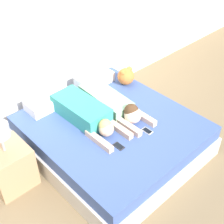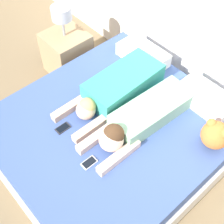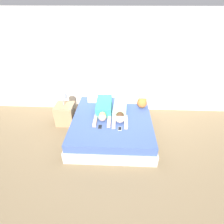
{
  "view_description": "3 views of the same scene",
  "coord_description": "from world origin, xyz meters",
  "px_view_note": "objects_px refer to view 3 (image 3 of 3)",
  "views": [
    {
      "loc": [
        -1.98,
        -2.11,
        2.89
      ],
      "look_at": [
        0.0,
        0.0,
        0.6
      ],
      "focal_mm": 50.0,
      "sensor_mm": 36.0,
      "label": 1
    },
    {
      "loc": [
        1.23,
        -1.1,
        2.66
      ],
      "look_at": [
        0.0,
        0.0,
        0.6
      ],
      "focal_mm": 50.0,
      "sensor_mm": 36.0,
      "label": 2
    },
    {
      "loc": [
        0.15,
        -3.27,
        2.74
      ],
      "look_at": [
        0.0,
        0.0,
        0.6
      ],
      "focal_mm": 28.0,
      "sensor_mm": 36.0,
      "label": 3
    }
  ],
  "objects_px": {
    "person_right": "(120,111)",
    "pillow_head_right": "(128,99)",
    "cell_phone_right": "(120,129)",
    "pillow_head_left": "(98,98)",
    "nightstand": "(65,113)",
    "cell_phone_left": "(100,127)",
    "person_left": "(104,108)",
    "bed": "(112,125)",
    "plush_toy": "(142,103)"
  },
  "relations": [
    {
      "from": "nightstand",
      "to": "pillow_head_right",
      "type": "bearing_deg",
      "value": 14.31
    },
    {
      "from": "bed",
      "to": "person_left",
      "type": "xyz_separation_m",
      "value": [
        -0.21,
        0.25,
        0.33
      ]
    },
    {
      "from": "person_right",
      "to": "cell_phone_left",
      "type": "height_order",
      "value": "person_right"
    },
    {
      "from": "cell_phone_left",
      "to": "bed",
      "type": "bearing_deg",
      "value": 56.83
    },
    {
      "from": "pillow_head_right",
      "to": "nightstand",
      "type": "bearing_deg",
      "value": -165.69
    },
    {
      "from": "cell_phone_left",
      "to": "nightstand",
      "type": "height_order",
      "value": "nightstand"
    },
    {
      "from": "plush_toy",
      "to": "nightstand",
      "type": "bearing_deg",
      "value": -176.84
    },
    {
      "from": "cell_phone_left",
      "to": "plush_toy",
      "type": "bearing_deg",
      "value": 41.51
    },
    {
      "from": "pillow_head_right",
      "to": "person_right",
      "type": "height_order",
      "value": "person_right"
    },
    {
      "from": "plush_toy",
      "to": "pillow_head_left",
      "type": "bearing_deg",
      "value": 164.83
    },
    {
      "from": "person_left",
      "to": "plush_toy",
      "type": "relative_size",
      "value": 4.38
    },
    {
      "from": "person_right",
      "to": "pillow_head_right",
      "type": "bearing_deg",
      "value": 70.92
    },
    {
      "from": "person_right",
      "to": "cell_phone_right",
      "type": "relative_size",
      "value": 8.75
    },
    {
      "from": "plush_toy",
      "to": "nightstand",
      "type": "xyz_separation_m",
      "value": [
        -1.93,
        -0.11,
        -0.29
      ]
    },
    {
      "from": "person_right",
      "to": "nightstand",
      "type": "xyz_separation_m",
      "value": [
        -1.39,
        0.22,
        -0.25
      ]
    },
    {
      "from": "bed",
      "to": "pillow_head_left",
      "type": "relative_size",
      "value": 3.8
    },
    {
      "from": "nightstand",
      "to": "person_right",
      "type": "bearing_deg",
      "value": -9.13
    },
    {
      "from": "pillow_head_left",
      "to": "person_left",
      "type": "height_order",
      "value": "person_left"
    },
    {
      "from": "plush_toy",
      "to": "pillow_head_right",
      "type": "bearing_deg",
      "value": 136.52
    },
    {
      "from": "cell_phone_left",
      "to": "nightstand",
      "type": "xyz_separation_m",
      "value": [
        -0.97,
        0.74,
        -0.17
      ]
    },
    {
      "from": "cell_phone_right",
      "to": "nightstand",
      "type": "xyz_separation_m",
      "value": [
        -1.39,
        0.79,
        -0.17
      ]
    },
    {
      "from": "pillow_head_left",
      "to": "cell_phone_right",
      "type": "bearing_deg",
      "value": -64.07
    },
    {
      "from": "bed",
      "to": "person_right",
      "type": "height_order",
      "value": "person_right"
    },
    {
      "from": "plush_toy",
      "to": "cell_phone_right",
      "type": "bearing_deg",
      "value": -121.13
    },
    {
      "from": "pillow_head_left",
      "to": "person_right",
      "type": "relative_size",
      "value": 0.47
    },
    {
      "from": "pillow_head_right",
      "to": "cell_phone_right",
      "type": "relative_size",
      "value": 4.08
    },
    {
      "from": "person_left",
      "to": "person_right",
      "type": "distance_m",
      "value": 0.4
    },
    {
      "from": "pillow_head_right",
      "to": "plush_toy",
      "type": "xyz_separation_m",
      "value": [
        0.32,
        -0.3,
        0.06
      ]
    },
    {
      "from": "pillow_head_left",
      "to": "nightstand",
      "type": "relative_size",
      "value": 0.6
    },
    {
      "from": "bed",
      "to": "plush_toy",
      "type": "height_order",
      "value": "plush_toy"
    },
    {
      "from": "pillow_head_left",
      "to": "cell_phone_right",
      "type": "distance_m",
      "value": 1.33
    },
    {
      "from": "plush_toy",
      "to": "nightstand",
      "type": "distance_m",
      "value": 1.95
    },
    {
      "from": "cell_phone_left",
      "to": "cell_phone_right",
      "type": "height_order",
      "value": "same"
    },
    {
      "from": "bed",
      "to": "pillow_head_left",
      "type": "bearing_deg",
      "value": 116.9
    },
    {
      "from": "person_right",
      "to": "cell_phone_left",
      "type": "xyz_separation_m",
      "value": [
        -0.42,
        -0.52,
        -0.08
      ]
    },
    {
      "from": "pillow_head_right",
      "to": "person_right",
      "type": "relative_size",
      "value": 0.47
    },
    {
      "from": "pillow_head_left",
      "to": "cell_phone_left",
      "type": "relative_size",
      "value": 4.08
    },
    {
      "from": "person_left",
      "to": "cell_phone_left",
      "type": "relative_size",
      "value": 8.51
    },
    {
      "from": "cell_phone_right",
      "to": "plush_toy",
      "type": "relative_size",
      "value": 0.51
    },
    {
      "from": "pillow_head_left",
      "to": "cell_phone_right",
      "type": "relative_size",
      "value": 4.08
    },
    {
      "from": "cell_phone_left",
      "to": "cell_phone_right",
      "type": "relative_size",
      "value": 1.0
    },
    {
      "from": "person_right",
      "to": "cell_phone_right",
      "type": "distance_m",
      "value": 0.57
    },
    {
      "from": "cell_phone_left",
      "to": "pillow_head_left",
      "type": "bearing_deg",
      "value": 98.05
    },
    {
      "from": "bed",
      "to": "person_left",
      "type": "relative_size",
      "value": 1.82
    },
    {
      "from": "person_left",
      "to": "nightstand",
      "type": "relative_size",
      "value": 1.26
    },
    {
      "from": "pillow_head_right",
      "to": "person_left",
      "type": "bearing_deg",
      "value": -138.32
    },
    {
      "from": "plush_toy",
      "to": "nightstand",
      "type": "height_order",
      "value": "nightstand"
    },
    {
      "from": "pillow_head_left",
      "to": "cell_phone_left",
      "type": "height_order",
      "value": "pillow_head_left"
    },
    {
      "from": "person_right",
      "to": "nightstand",
      "type": "relative_size",
      "value": 1.3
    },
    {
      "from": "person_right",
      "to": "person_left",
      "type": "bearing_deg",
      "value": 166.38
    }
  ]
}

